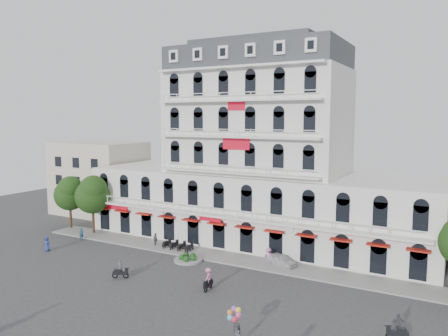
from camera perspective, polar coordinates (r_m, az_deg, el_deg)
ground at (r=44.04m, az=-5.80°, el=-14.79°), size 120.00×120.00×0.00m
sidewalk at (r=51.23m, az=0.04°, el=-11.56°), size 53.00×4.00×0.16m
main_building at (r=57.07m, az=4.38°, el=0.45°), size 45.00×15.00×25.80m
flank_building_west at (r=76.40m, az=-15.94°, el=-1.23°), size 14.00×10.00×12.00m
traffic_island at (r=50.21m, az=-4.72°, el=-11.75°), size 3.20×3.20×1.60m
parked_scooter_row at (r=54.29m, az=-6.06°, el=-10.63°), size 4.40×1.80×1.10m
tree_west_outer at (r=66.77m, az=-19.49°, el=-3.01°), size 4.50×4.48×7.76m
tree_west_inner at (r=62.76m, az=-16.79°, el=-3.20°), size 4.76×4.76×8.25m
parked_car at (r=48.79m, az=7.38°, el=-11.82°), size 4.20×2.83×1.33m
rider_west at (r=46.09m, az=-13.40°, el=-12.86°), size 1.56×1.00×1.93m
rider_northeast at (r=35.78m, az=21.76°, el=-18.74°), size 1.61×0.92×2.04m
rider_center at (r=41.98m, az=-2.07°, el=-14.21°), size 0.73×1.70×2.14m
pedestrian_left at (r=57.54m, az=-22.12°, el=-9.16°), size 0.95×0.67×1.81m
pedestrian_mid at (r=55.87m, az=-8.93°, el=-9.25°), size 1.10×0.79×1.73m
pedestrian_right at (r=49.22m, az=5.83°, el=-11.35°), size 1.35×1.16×1.81m
pedestrian_far at (r=60.99m, az=-18.12°, el=-8.20°), size 0.61×0.70×1.63m
balloon_vendor at (r=33.09m, az=1.55°, el=-19.78°), size 1.29×1.22×2.45m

